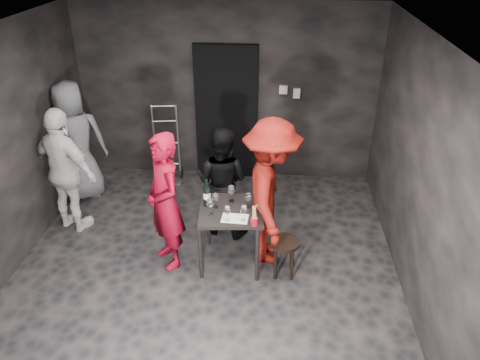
# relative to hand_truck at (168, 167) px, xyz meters

# --- Properties ---
(floor) EXTENTS (4.50, 5.00, 0.02)m
(floor) POSITION_rel_hand_truck_xyz_m (0.92, -2.18, -0.22)
(floor) COLOR black
(floor) RESTS_ON ground
(ceiling) EXTENTS (4.50, 5.00, 0.02)m
(ceiling) POSITION_rel_hand_truck_xyz_m (0.92, -2.18, 2.48)
(ceiling) COLOR silver
(ceiling) RESTS_ON ground
(wall_back) EXTENTS (4.50, 0.04, 2.70)m
(wall_back) POSITION_rel_hand_truck_xyz_m (0.92, 0.32, 1.13)
(wall_back) COLOR black
(wall_back) RESTS_ON ground
(wall_right) EXTENTS (0.04, 5.00, 2.70)m
(wall_right) POSITION_rel_hand_truck_xyz_m (3.17, -2.18, 1.13)
(wall_right) COLOR black
(wall_right) RESTS_ON ground
(doorway) EXTENTS (0.95, 0.10, 2.10)m
(doorway) POSITION_rel_hand_truck_xyz_m (0.92, 0.26, 0.83)
(doorway) COLOR black
(doorway) RESTS_ON ground
(wallbox_upper) EXTENTS (0.12, 0.06, 0.12)m
(wallbox_upper) POSITION_rel_hand_truck_xyz_m (1.77, 0.27, 1.23)
(wallbox_upper) COLOR #B7B7B2
(wallbox_upper) RESTS_ON wall_back
(wallbox_lower) EXTENTS (0.10, 0.06, 0.14)m
(wallbox_lower) POSITION_rel_hand_truck_xyz_m (1.97, 0.27, 1.18)
(wallbox_lower) COLOR #B7B7B2
(wallbox_lower) RESTS_ON wall_back
(hand_truck) EXTENTS (0.41, 0.35, 1.24)m
(hand_truck) POSITION_rel_hand_truck_xyz_m (0.00, 0.00, 0.00)
(hand_truck) COLOR #B2B2B7
(hand_truck) RESTS_ON floor
(tasting_table) EXTENTS (0.72, 0.72, 0.75)m
(tasting_table) POSITION_rel_hand_truck_xyz_m (1.21, -1.97, 0.43)
(tasting_table) COLOR black
(tasting_table) RESTS_ON floor
(stool) EXTENTS (0.35, 0.35, 0.47)m
(stool) POSITION_rel_hand_truck_xyz_m (1.83, -2.15, 0.15)
(stool) COLOR black
(stool) RESTS_ON floor
(server_red) EXTENTS (0.75, 0.81, 1.85)m
(server_red) POSITION_rel_hand_truck_xyz_m (0.46, -2.02, 0.70)
(server_red) COLOR maroon
(server_red) RESTS_ON floor
(woman_black) EXTENTS (0.78, 0.57, 1.43)m
(woman_black) POSITION_rel_hand_truck_xyz_m (1.02, -1.31, 0.49)
(woman_black) COLOR black
(woman_black) RESTS_ON floor
(man_maroon) EXTENTS (0.71, 1.41, 2.14)m
(man_maroon) POSITION_rel_hand_truck_xyz_m (1.65, -1.82, 0.85)
(man_maroon) COLOR maroon
(man_maroon) RESTS_ON floor
(bystander_cream) EXTENTS (1.23, 0.93, 1.89)m
(bystander_cream) POSITION_rel_hand_truck_xyz_m (-0.96, -1.40, 0.72)
(bystander_cream) COLOR white
(bystander_cream) RESTS_ON floor
(bystander_grey) EXTENTS (1.15, 0.89, 2.09)m
(bystander_grey) POSITION_rel_hand_truck_xyz_m (-1.16, -0.59, 0.82)
(bystander_grey) COLOR #58595C
(bystander_grey) RESTS_ON floor
(tasting_mat) EXTENTS (0.30, 0.21, 0.00)m
(tasting_mat) POSITION_rel_hand_truck_xyz_m (1.27, -2.16, 0.53)
(tasting_mat) COLOR white
(tasting_mat) RESTS_ON tasting_table
(wine_glass_a) EXTENTS (0.11, 0.11, 0.22)m
(wine_glass_a) POSITION_rel_hand_truck_xyz_m (0.98, -2.10, 0.64)
(wine_glass_a) COLOR white
(wine_glass_a) RESTS_ON tasting_table
(wine_glass_b) EXTENTS (0.08, 0.08, 0.19)m
(wine_glass_b) POSITION_rel_hand_truck_xyz_m (1.03, -1.94, 0.62)
(wine_glass_b) COLOR white
(wine_glass_b) RESTS_ON tasting_table
(wine_glass_c) EXTENTS (0.08, 0.08, 0.22)m
(wine_glass_c) POSITION_rel_hand_truck_xyz_m (1.19, -1.79, 0.63)
(wine_glass_c) COLOR white
(wine_glass_c) RESTS_ON tasting_table
(wine_glass_d) EXTENTS (0.10, 0.10, 0.20)m
(wine_glass_d) POSITION_rel_hand_truck_xyz_m (1.19, -2.20, 0.62)
(wine_glass_d) COLOR white
(wine_glass_d) RESTS_ON tasting_table
(wine_glass_e) EXTENTS (0.10, 0.10, 0.21)m
(wine_glass_e) POSITION_rel_hand_truck_xyz_m (1.37, -2.19, 0.63)
(wine_glass_e) COLOR white
(wine_glass_e) RESTS_ON tasting_table
(wine_glass_f) EXTENTS (0.08, 0.08, 0.20)m
(wine_glass_f) POSITION_rel_hand_truck_xyz_m (1.40, -1.91, 0.62)
(wine_glass_f) COLOR white
(wine_glass_f) RESTS_ON tasting_table
(wine_bottle) EXTENTS (0.08, 0.08, 0.34)m
(wine_bottle) POSITION_rel_hand_truck_xyz_m (0.92, -1.91, 0.66)
(wine_bottle) COLOR black
(wine_bottle) RESTS_ON tasting_table
(breadstick_cup) EXTENTS (0.08, 0.08, 0.25)m
(breadstick_cup) POSITION_rel_hand_truck_xyz_m (1.49, -2.27, 0.64)
(breadstick_cup) COLOR #A10917
(breadstick_cup) RESTS_ON tasting_table
(reserved_card) EXTENTS (0.13, 0.16, 0.11)m
(reserved_card) POSITION_rel_hand_truck_xyz_m (1.51, -1.95, 0.58)
(reserved_card) COLOR white
(reserved_card) RESTS_ON tasting_table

